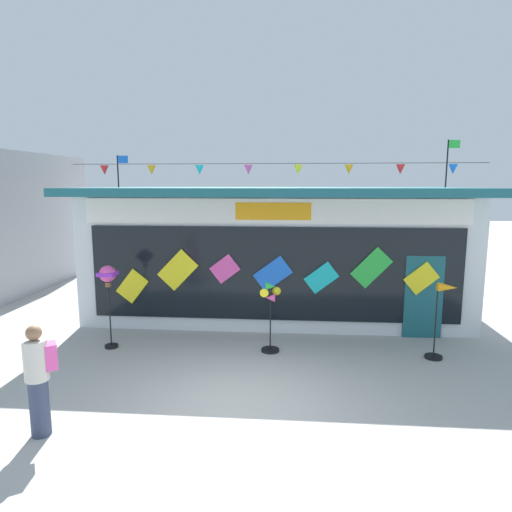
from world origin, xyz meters
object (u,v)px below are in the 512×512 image
Objects in this scene: wind_spinner_center_left at (442,311)px; wind_spinner_far_left at (108,280)px; kite_shop_building at (277,248)px; wind_spinner_left at (270,307)px; person_mid_plaza at (39,378)px.

wind_spinner_far_left is at bearing 179.53° from wind_spinner_center_left.
wind_spinner_left is (0.00, -3.67, -0.80)m from kite_shop_building.
wind_spinner_far_left is 1.14× the size of wind_spinner_center_left.
kite_shop_building is 7.96m from person_mid_plaza.
wind_spinner_left is 3.61m from wind_spinner_center_left.
wind_spinner_center_left is (3.61, -0.08, 0.03)m from wind_spinner_left.
kite_shop_building is 6.20× the size of person_mid_plaza.
kite_shop_building reaches higher than wind_spinner_center_left.
wind_spinner_left is 4.78m from person_mid_plaza.
wind_spinner_far_left is 1.19× the size of wind_spinner_left.
kite_shop_building is at bearing 122.84° from person_mid_plaza.
person_mid_plaza is at bearing -83.10° from wind_spinner_far_left.
wind_spinner_left is (3.61, 0.02, -0.54)m from wind_spinner_far_left.
wind_spinner_left is at bearing 0.34° from wind_spinner_far_left.
wind_spinner_left is at bearing 104.76° from person_mid_plaza.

